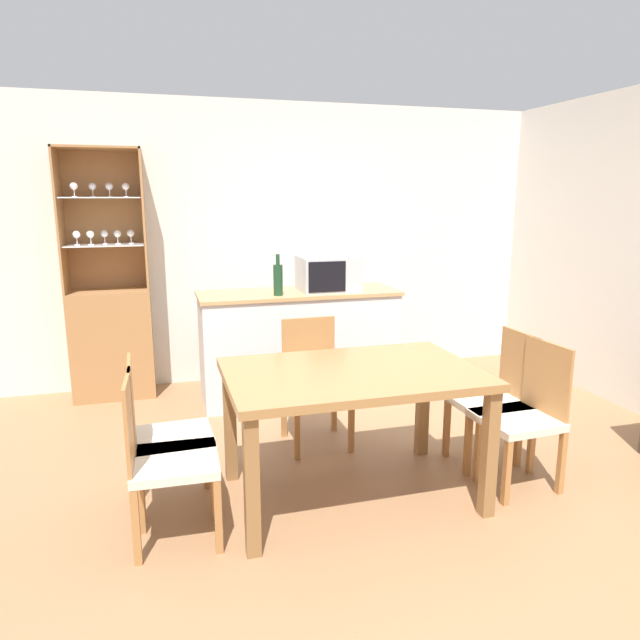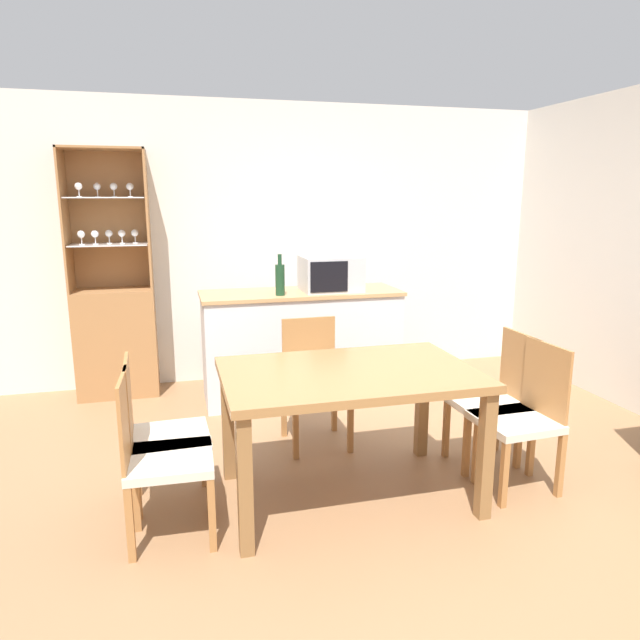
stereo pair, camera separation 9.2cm
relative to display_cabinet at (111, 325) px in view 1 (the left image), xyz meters
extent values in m
plane|color=#936B47|center=(1.49, -2.41, -0.63)|extent=(18.00, 18.00, 0.00)
cube|color=silver|center=(1.49, 0.22, 0.65)|extent=(6.80, 0.06, 2.55)
cube|color=silver|center=(1.54, -0.49, -0.18)|extent=(1.65, 0.56, 0.90)
cube|color=tan|center=(1.54, -0.49, 0.29)|extent=(1.68, 0.59, 0.03)
cube|color=#A37042|center=(0.00, -0.01, -0.16)|extent=(0.67, 0.40, 0.93)
cube|color=#A37042|center=(0.00, 0.18, 0.89)|extent=(0.67, 0.02, 1.17)
cube|color=#A37042|center=(-0.32, -0.01, 0.89)|extent=(0.02, 0.40, 1.17)
cube|color=#A37042|center=(0.32, -0.01, 0.89)|extent=(0.02, 0.40, 1.17)
cube|color=#A37042|center=(0.00, -0.01, 1.46)|extent=(0.67, 0.40, 0.02)
cube|color=white|center=(0.00, -0.01, 0.69)|extent=(0.62, 0.35, 0.01)
cube|color=white|center=(0.00, -0.01, 1.07)|extent=(0.62, 0.35, 0.01)
cylinder|color=white|center=(-0.21, -0.05, 0.70)|extent=(0.04, 0.04, 0.01)
cylinder|color=white|center=(-0.21, -0.05, 0.73)|extent=(0.01, 0.01, 0.06)
sphere|color=white|center=(-0.21, -0.05, 0.78)|extent=(0.06, 0.06, 0.06)
cylinder|color=white|center=(-0.20, -0.06, 1.08)|extent=(0.04, 0.04, 0.01)
cylinder|color=white|center=(-0.20, -0.06, 1.11)|extent=(0.01, 0.01, 0.06)
sphere|color=white|center=(-0.20, -0.06, 1.16)|extent=(0.06, 0.06, 0.06)
cylinder|color=white|center=(-0.10, -0.03, 0.70)|extent=(0.04, 0.04, 0.01)
cylinder|color=white|center=(-0.10, -0.03, 0.73)|extent=(0.01, 0.01, 0.06)
sphere|color=white|center=(-0.10, -0.03, 0.78)|extent=(0.06, 0.06, 0.06)
cylinder|color=white|center=(-0.07, 0.03, 1.08)|extent=(0.04, 0.04, 0.01)
cylinder|color=white|center=(-0.07, 0.03, 1.11)|extent=(0.01, 0.01, 0.06)
sphere|color=white|center=(-0.07, 0.03, 1.16)|extent=(0.06, 0.06, 0.06)
cylinder|color=white|center=(0.00, 0.02, 0.70)|extent=(0.04, 0.04, 0.01)
cylinder|color=white|center=(0.00, 0.02, 0.73)|extent=(0.01, 0.01, 0.06)
sphere|color=white|center=(0.00, 0.02, 0.78)|extent=(0.06, 0.06, 0.06)
cylinder|color=white|center=(0.07, 0.03, 1.08)|extent=(0.04, 0.04, 0.01)
cylinder|color=white|center=(0.07, 0.03, 1.11)|extent=(0.01, 0.01, 0.06)
sphere|color=white|center=(0.07, 0.03, 1.16)|extent=(0.06, 0.06, 0.06)
cylinder|color=white|center=(0.10, -0.01, 0.70)|extent=(0.04, 0.04, 0.01)
cylinder|color=white|center=(0.10, -0.01, 0.73)|extent=(0.01, 0.01, 0.06)
sphere|color=white|center=(0.10, -0.01, 0.78)|extent=(0.06, 0.06, 0.06)
cylinder|color=white|center=(0.20, 0.00, 1.08)|extent=(0.04, 0.04, 0.01)
cylinder|color=white|center=(0.20, 0.00, 1.11)|extent=(0.01, 0.01, 0.06)
sphere|color=white|center=(0.20, 0.00, 1.16)|extent=(0.06, 0.06, 0.06)
cylinder|color=white|center=(0.21, 0.02, 0.70)|extent=(0.04, 0.04, 0.01)
cylinder|color=white|center=(0.21, 0.02, 0.73)|extent=(0.01, 0.01, 0.06)
sphere|color=white|center=(0.21, 0.02, 0.78)|extent=(0.06, 0.06, 0.06)
cube|color=olive|center=(1.42, -2.22, 0.11)|extent=(1.40, 0.92, 0.05)
cube|color=olive|center=(0.77, -2.62, -0.27)|extent=(0.07, 0.07, 0.72)
cube|color=olive|center=(2.06, -2.62, -0.27)|extent=(0.07, 0.07, 0.72)
cube|color=olive|center=(0.77, -1.82, -0.27)|extent=(0.07, 0.07, 0.72)
cube|color=olive|center=(2.06, -1.82, -0.27)|extent=(0.07, 0.07, 0.72)
cube|color=beige|center=(1.42, -1.48, -0.22)|extent=(0.42, 0.42, 0.05)
cube|color=#A8703D|center=(1.41, -1.28, 0.02)|extent=(0.39, 0.02, 0.44)
cube|color=#A8703D|center=(1.61, -1.66, -0.43)|extent=(0.04, 0.04, 0.39)
cube|color=#A8703D|center=(1.23, -1.67, -0.43)|extent=(0.04, 0.04, 0.39)
cube|color=#A8703D|center=(1.60, -1.28, -0.43)|extent=(0.04, 0.04, 0.39)
cube|color=#A8703D|center=(1.22, -1.29, -0.43)|extent=(0.04, 0.04, 0.39)
cube|color=beige|center=(0.43, -2.08, -0.22)|extent=(0.43, 0.43, 0.05)
cube|color=#A8703D|center=(0.23, -2.09, 0.02)|extent=(0.03, 0.39, 0.44)
cube|color=#A8703D|center=(0.62, -1.88, -0.43)|extent=(0.04, 0.04, 0.39)
cube|color=#A8703D|center=(0.63, -2.26, -0.43)|extent=(0.04, 0.04, 0.39)
cube|color=#A8703D|center=(0.24, -1.89, -0.43)|extent=(0.04, 0.04, 0.39)
cube|color=#A8703D|center=(0.25, -2.28, -0.43)|extent=(0.04, 0.04, 0.39)
cube|color=beige|center=(2.40, -2.35, -0.22)|extent=(0.44, 0.44, 0.05)
cube|color=#A8703D|center=(2.60, -2.34, 0.02)|extent=(0.04, 0.39, 0.44)
cube|color=#A8703D|center=(2.22, -2.56, -0.43)|extent=(0.04, 0.04, 0.39)
cube|color=#A8703D|center=(2.20, -2.18, -0.43)|extent=(0.04, 0.04, 0.39)
cube|color=#A8703D|center=(2.60, -2.53, -0.43)|extent=(0.04, 0.04, 0.39)
cube|color=#A8703D|center=(2.58, -2.15, -0.43)|extent=(0.04, 0.04, 0.39)
cube|color=beige|center=(2.40, -2.08, -0.22)|extent=(0.43, 0.43, 0.05)
cube|color=#A8703D|center=(2.60, -2.08, 0.02)|extent=(0.02, 0.39, 0.44)
cube|color=#A8703D|center=(2.21, -2.27, -0.43)|extent=(0.04, 0.04, 0.39)
cube|color=#A8703D|center=(2.20, -1.89, -0.43)|extent=(0.04, 0.04, 0.39)
cube|color=#A8703D|center=(2.59, -2.27, -0.43)|extent=(0.04, 0.04, 0.39)
cube|color=#A8703D|center=(2.58, -1.89, -0.43)|extent=(0.04, 0.04, 0.39)
cube|color=beige|center=(0.43, -2.35, -0.22)|extent=(0.44, 0.44, 0.05)
cube|color=#A8703D|center=(0.23, -2.35, 0.02)|extent=(0.03, 0.39, 0.44)
cube|color=#A8703D|center=(0.63, -2.17, -0.43)|extent=(0.04, 0.04, 0.39)
cube|color=#A8703D|center=(0.62, -2.55, -0.43)|extent=(0.04, 0.04, 0.39)
cube|color=#A8703D|center=(0.25, -2.16, -0.43)|extent=(0.04, 0.04, 0.39)
cube|color=#A8703D|center=(0.24, -2.54, -0.43)|extent=(0.04, 0.04, 0.39)
cube|color=#B7BABF|center=(1.79, -0.51, 0.45)|extent=(0.49, 0.39, 0.29)
cube|color=black|center=(1.72, -0.71, 0.45)|extent=(0.31, 0.01, 0.25)
cylinder|color=#193D23|center=(1.33, -0.64, 0.43)|extent=(0.08, 0.08, 0.25)
cylinder|color=#193D23|center=(1.33, -0.64, 0.59)|extent=(0.03, 0.03, 0.08)
camera|label=1|loc=(0.40, -5.08, 1.08)|focal=32.00mm
camera|label=2|loc=(0.49, -5.11, 1.08)|focal=32.00mm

